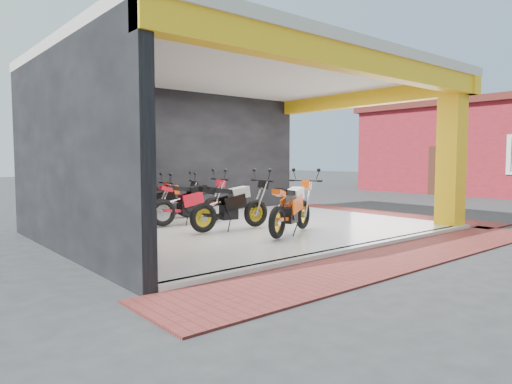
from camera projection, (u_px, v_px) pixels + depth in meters
ground at (317, 243)px, 8.89m from camera, size 80.00×80.00×0.00m
showroom_floor at (252, 228)px, 10.41m from camera, size 8.00×6.00×0.10m
showroom_ceiling at (252, 70)px, 10.15m from camera, size 8.40×6.40×0.20m
back_wall at (181, 155)px, 12.66m from camera, size 8.20×0.20×3.50m
left_wall at (63, 152)px, 7.67m from camera, size 0.20×6.20×3.50m
corner_column at (451, 154)px, 10.58m from camera, size 0.50×0.50×3.50m
header_beam_front at (361, 62)px, 7.88m from camera, size 8.40×0.30×0.40m
header_beam_right at (362, 99)px, 12.74m from camera, size 0.30×6.40×0.40m
floor_kerb at (359, 248)px, 8.10m from camera, size 8.00×0.20×0.10m
paver_front at (398, 257)px, 7.51m from camera, size 9.00×1.40×0.03m
paver_right at (377, 214)px, 13.49m from camera, size 1.40×7.00×0.03m
moto_hero at (303, 201)px, 9.78m from camera, size 2.22×1.54×1.28m
moto_row_a at (256, 200)px, 10.09m from camera, size 2.11×0.87×1.26m
moto_row_b at (214, 197)px, 10.96m from camera, size 2.08×0.87×1.24m
moto_row_c at (187, 196)px, 11.76m from camera, size 2.01×1.25×1.15m
moto_row_d at (160, 199)px, 10.83m from camera, size 1.92×0.81×1.15m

